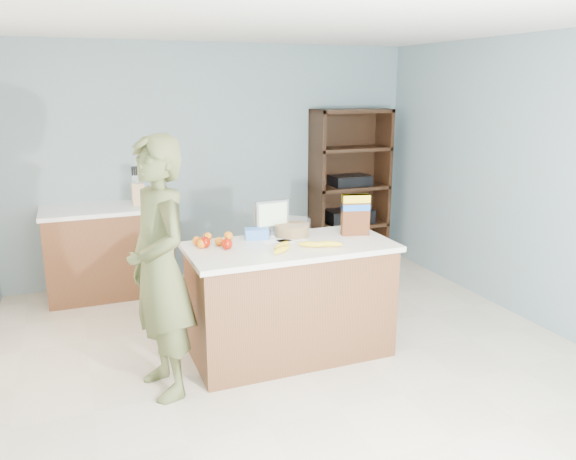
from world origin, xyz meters
name	(u,v)px	position (x,y,z in m)	size (l,w,h in m)	color
floor	(305,370)	(0.00, 0.00, 0.00)	(4.50, 5.00, 0.02)	beige
walls	(307,149)	(0.00, 0.00, 1.65)	(4.52, 5.02, 2.51)	gray
counter_peninsula	(290,304)	(0.00, 0.30, 0.42)	(1.56, 0.76, 0.90)	brown
back_cabinet	(110,251)	(-1.20, 2.20, 0.45)	(1.24, 0.62, 0.90)	brown
shelving_unit	(348,189)	(1.55, 2.35, 0.86)	(0.90, 0.40, 1.80)	black
person	(160,269)	(-1.01, 0.12, 0.89)	(0.65, 0.42, 1.77)	#4E522C
knife_block	(138,193)	(-0.89, 2.18, 1.02)	(0.12, 0.10, 0.31)	tan
envelopes	(284,241)	(-0.01, 0.41, 0.90)	(0.34, 0.15, 0.00)	white
bananas	(301,246)	(0.03, 0.16, 0.92)	(0.58, 0.26, 0.05)	yellow
apples	(216,243)	(-0.55, 0.40, 0.94)	(0.22, 0.19, 0.08)	#940F01
oranges	(211,240)	(-0.56, 0.53, 0.93)	(0.33, 0.24, 0.07)	orange
blue_carton	(257,234)	(-0.19, 0.55, 0.94)	(0.18, 0.12, 0.08)	blue
salad_bowl	(292,228)	(0.11, 0.54, 0.96)	(0.30, 0.30, 0.13)	#267219
tv	(272,216)	(-0.03, 0.61, 1.06)	(0.28, 0.12, 0.28)	silver
cereal_box	(355,212)	(0.58, 0.37, 1.09)	(0.23, 0.13, 0.33)	#592B14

